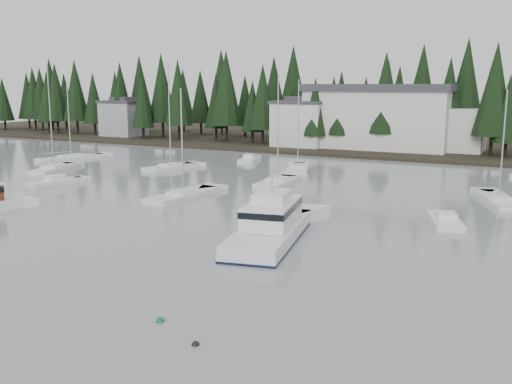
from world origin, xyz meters
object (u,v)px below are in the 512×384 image
cabin_cruiser_center (270,229)px  sailboat_0 (183,197)px  runabout_1 (446,223)px  runabout_3 (249,160)px  house_far_west (124,117)px  sailboat_7 (278,183)px  sailboat_8 (71,159)px  sailboat_3 (171,168)px  house_west (301,123)px  runabout_0 (56,183)px  sailboat_1 (54,170)px  sailboat_9 (298,170)px  harbor_inn (390,118)px  sailboat_10 (498,202)px

cabin_cruiser_center → sailboat_0: size_ratio=1.16×
runabout_1 → runabout_3: same height
house_far_west → cabin_cruiser_center: house_far_west is taller
sailboat_7 → sailboat_8: (-37.51, 5.25, -0.01)m
sailboat_3 → runabout_3: (5.54, 12.23, 0.04)m
house_west → runabout_1: (32.66, -46.28, -4.52)m
sailboat_7 → runabout_0: (-22.63, -11.82, 0.06)m
house_far_west → sailboat_1: (22.99, -41.31, -4.32)m
sailboat_7 → sailboat_9: sailboat_7 is taller
harbor_inn → house_far_west: bearing=-178.7°
sailboat_10 → runabout_0: 47.81m
sailboat_10 → sailboat_9: bearing=47.2°
runabout_1 → sailboat_8: bearing=55.6°
sailboat_8 → harbor_inn: bearing=-33.5°
sailboat_3 → runabout_3: 13.43m
house_west → sailboat_3: 31.94m
cabin_cruiser_center → runabout_3: cabin_cruiser_center is taller
sailboat_1 → sailboat_10: bearing=-103.3°
sailboat_10 → runabout_0: (-46.20, -12.30, 0.07)m
sailboat_7 → sailboat_10: bearing=-93.1°
harbor_inn → runabout_3: harbor_inn is taller
sailboat_7 → sailboat_9: (-2.26, 11.01, -0.01)m
sailboat_1 → runabout_3: sailboat_1 is taller
sailboat_0 → sailboat_9: sailboat_9 is taller
harbor_inn → runabout_0: harbor_inn is taller
sailboat_7 → sailboat_0: bearing=151.8°
sailboat_3 → sailboat_8: sailboat_3 is taller
house_west → sailboat_7: size_ratio=0.74×
sailboat_1 → sailboat_9: sailboat_1 is taller
house_west → runabout_1: house_west is taller
sailboat_3 → sailboat_9: sailboat_3 is taller
sailboat_9 → sailboat_8: bearing=79.1°
house_west → sailboat_1: sailboat_1 is taller
sailboat_10 → house_far_west: bearing=44.1°
sailboat_3 → sailboat_10: size_ratio=1.29×
runabout_0 → runabout_3: size_ratio=1.07×
harbor_inn → sailboat_10: size_ratio=2.59×
house_far_west → harbor_inn: harbor_inn is taller
house_far_west → cabin_cruiser_center: (63.96, -59.07, -3.59)m
sailboat_10 → runabout_3: (-35.99, 15.77, 0.07)m
sailboat_9 → runabout_0: size_ratio=1.89×
house_far_west → sailboat_3: bearing=-42.4°
sailboat_1 → runabout_0: bearing=-150.0°
cabin_cruiser_center → sailboat_3: 38.07m
house_far_west → runabout_0: 58.32m
sailboat_0 → house_far_west: bearing=48.2°
sailboat_10 → sailboat_8: bearing=64.9°
sailboat_7 → sailboat_9: bearing=7.3°
cabin_cruiser_center → runabout_1: size_ratio=2.24×
harbor_inn → sailboat_10: 43.57m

